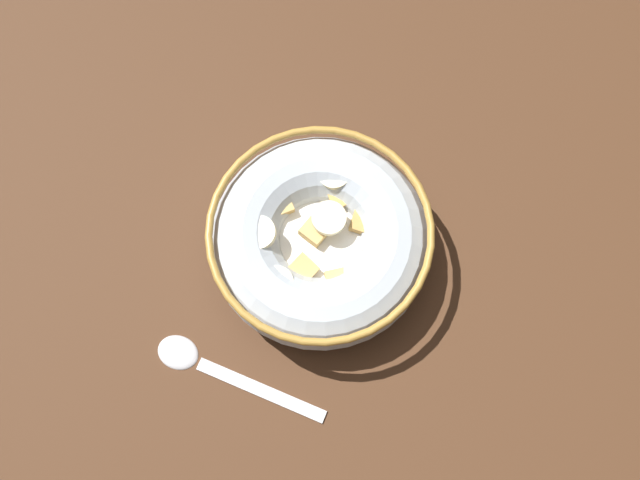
% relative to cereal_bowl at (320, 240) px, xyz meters
% --- Properties ---
extents(ground_plane, '(1.24, 1.24, 0.02)m').
position_rel_cereal_bowl_xyz_m(ground_plane, '(0.00, -0.00, -0.04)').
color(ground_plane, '#472B19').
extents(cereal_bowl, '(0.18, 0.18, 0.06)m').
position_rel_cereal_bowl_xyz_m(cereal_bowl, '(0.00, 0.00, 0.00)').
color(cereal_bowl, '#B2BCC6').
rests_on(cereal_bowl, ground_plane).
extents(spoon, '(0.09, 0.13, 0.01)m').
position_rel_cereal_bowl_xyz_m(spoon, '(-0.13, -0.02, -0.03)').
color(spoon, silver).
rests_on(spoon, ground_plane).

